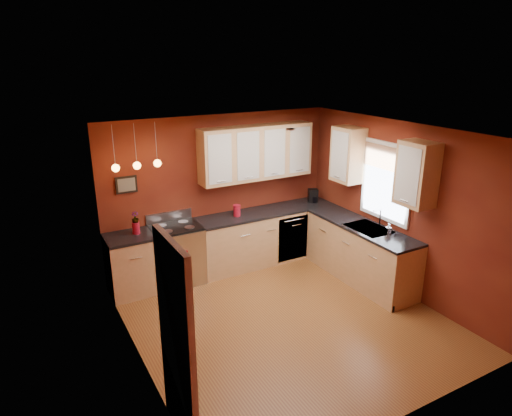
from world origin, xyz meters
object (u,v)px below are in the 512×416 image
gas_range (177,254)px  coffee_maker (313,196)px  red_canister (237,210)px  sink (369,230)px  soap_pump (388,229)px

gas_range → coffee_maker: coffee_maker is taller
red_canister → coffee_maker: (1.56, 0.00, 0.01)m
gas_range → red_canister: red_canister is taller
sink → coffee_maker: bearing=89.5°
red_canister → coffee_maker: coffee_maker is taller
sink → coffee_maker: sink is taller
gas_range → sink: bearing=-29.8°
gas_range → red_canister: bearing=-0.0°
coffee_maker → soap_pump: size_ratio=1.49×
gas_range → soap_pump: gas_range is taller
red_canister → soap_pump: red_canister is taller
red_canister → coffee_maker: size_ratio=0.79×
red_canister → soap_pump: bearing=-48.3°
sink → red_canister: size_ratio=3.65×
sink → soap_pump: size_ratio=4.28×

